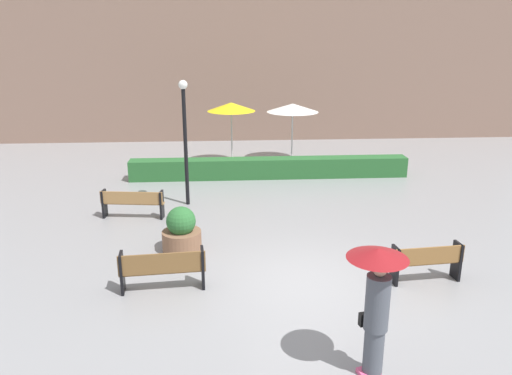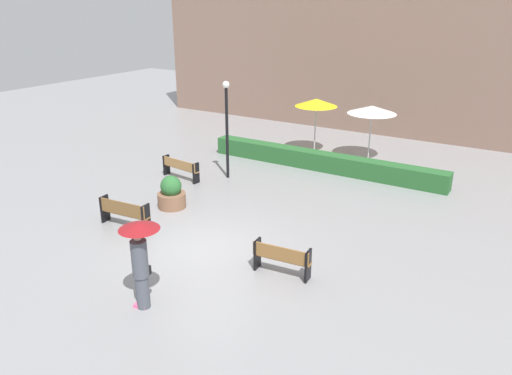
{
  "view_description": "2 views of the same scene",
  "coord_description": "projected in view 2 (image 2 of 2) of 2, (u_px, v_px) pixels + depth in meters",
  "views": [
    {
      "loc": [
        -1.75,
        -9.82,
        5.26
      ],
      "look_at": [
        -0.92,
        3.01,
        1.28
      ],
      "focal_mm": 34.77,
      "sensor_mm": 36.0,
      "label": 1
    },
    {
      "loc": [
        8.09,
        -10.34,
        6.87
      ],
      "look_at": [
        -0.09,
        2.99,
        0.92
      ],
      "focal_mm": 34.67,
      "sensor_mm": 36.0,
      "label": 2
    }
  ],
  "objects": [
    {
      "name": "bench_far_left",
      "position": [
        180.0,
        167.0,
        20.07
      ],
      "size": [
        1.88,
        0.55,
        0.84
      ],
      "color": "#9E7242",
      "rests_on": "ground"
    },
    {
      "name": "hedge_strip",
      "position": [
        322.0,
        161.0,
        21.22
      ],
      "size": [
        10.55,
        0.7,
        0.76
      ],
      "primitive_type": "cube",
      "color": "#28602D",
      "rests_on": "ground"
    },
    {
      "name": "ground_plane",
      "position": [
        206.0,
        248.0,
        14.64
      ],
      "size": [
        60.0,
        60.0,
        0.0
      ],
      "primitive_type": "plane",
      "color": "gray"
    },
    {
      "name": "patio_umbrella_white",
      "position": [
        372.0,
        110.0,
        21.91
      ],
      "size": [
        2.17,
        2.17,
        2.49
      ],
      "color": "silver",
      "rests_on": "ground"
    },
    {
      "name": "pedestrian_with_umbrella",
      "position": [
        140.0,
        255.0,
        11.36
      ],
      "size": [
        0.95,
        0.95,
        2.17
      ],
      "color": "#4C515B",
      "rests_on": "ground"
    },
    {
      "name": "lamp_post",
      "position": [
        227.0,
        120.0,
        19.58
      ],
      "size": [
        0.28,
        0.28,
        3.95
      ],
      "color": "black",
      "rests_on": "ground"
    },
    {
      "name": "planter_pot",
      "position": [
        171.0,
        194.0,
        17.33
      ],
      "size": [
        0.99,
        0.99,
        1.17
      ],
      "color": "brown",
      "rests_on": "ground"
    },
    {
      "name": "bench_near_left",
      "position": [
        124.0,
        212.0,
        15.81
      ],
      "size": [
        1.84,
        0.52,
        0.9
      ],
      "color": "brown",
      "rests_on": "ground"
    },
    {
      "name": "bench_near_right",
      "position": [
        282.0,
        258.0,
        13.02
      ],
      "size": [
        1.6,
        0.5,
        0.87
      ],
      "color": "olive",
      "rests_on": "ground"
    },
    {
      "name": "building_facade",
      "position": [
        388.0,
        40.0,
        25.64
      ],
      "size": [
        28.0,
        1.2,
        9.81
      ],
      "primitive_type": "cube",
      "color": "#846656",
      "rests_on": "ground"
    },
    {
      "name": "patio_umbrella_yellow",
      "position": [
        316.0,
        103.0,
        22.88
      ],
      "size": [
        1.98,
        1.98,
        2.6
      ],
      "color": "silver",
      "rests_on": "ground"
    }
  ]
}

